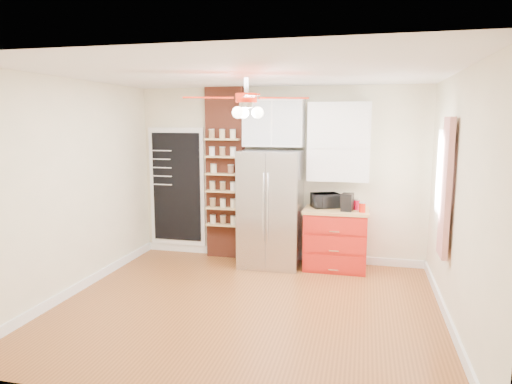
% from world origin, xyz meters
% --- Properties ---
extents(floor, '(4.50, 4.50, 0.00)m').
position_xyz_m(floor, '(0.00, 0.00, 0.00)').
color(floor, brown).
rests_on(floor, ground).
extents(ceiling, '(4.50, 4.50, 0.00)m').
position_xyz_m(ceiling, '(0.00, 0.00, 2.70)').
color(ceiling, white).
rests_on(ceiling, wall_back).
extents(wall_back, '(4.50, 0.02, 2.70)m').
position_xyz_m(wall_back, '(0.00, 2.00, 1.35)').
color(wall_back, beige).
rests_on(wall_back, floor).
extents(wall_front, '(4.50, 0.02, 2.70)m').
position_xyz_m(wall_front, '(0.00, -2.00, 1.35)').
color(wall_front, beige).
rests_on(wall_front, floor).
extents(wall_left, '(0.02, 4.00, 2.70)m').
position_xyz_m(wall_left, '(-2.25, 0.00, 1.35)').
color(wall_left, beige).
rests_on(wall_left, floor).
extents(wall_right, '(0.02, 4.00, 2.70)m').
position_xyz_m(wall_right, '(2.25, 0.00, 1.35)').
color(wall_right, beige).
rests_on(wall_right, floor).
extents(chalkboard, '(0.95, 0.05, 1.95)m').
position_xyz_m(chalkboard, '(-1.70, 1.96, 1.10)').
color(chalkboard, white).
rests_on(chalkboard, wall_back).
extents(brick_pillar, '(0.60, 0.16, 2.70)m').
position_xyz_m(brick_pillar, '(-0.85, 1.92, 1.35)').
color(brick_pillar, brown).
rests_on(brick_pillar, floor).
extents(fridge, '(0.90, 0.70, 1.75)m').
position_xyz_m(fridge, '(-0.05, 1.63, 0.88)').
color(fridge, '#BCBCC1').
rests_on(fridge, floor).
extents(upper_glass_cabinet, '(0.90, 0.35, 0.70)m').
position_xyz_m(upper_glass_cabinet, '(-0.05, 1.82, 2.15)').
color(upper_glass_cabinet, white).
rests_on(upper_glass_cabinet, wall_back).
extents(red_cabinet, '(0.94, 0.64, 0.90)m').
position_xyz_m(red_cabinet, '(0.92, 1.68, 0.45)').
color(red_cabinet, '#B01B12').
rests_on(red_cabinet, floor).
extents(upper_shelf_unit, '(0.90, 0.30, 1.15)m').
position_xyz_m(upper_shelf_unit, '(0.92, 1.85, 1.88)').
color(upper_shelf_unit, white).
rests_on(upper_shelf_unit, wall_back).
extents(window, '(0.04, 0.75, 1.05)m').
position_xyz_m(window, '(2.23, 0.90, 1.55)').
color(window, white).
rests_on(window, wall_right).
extents(curtain, '(0.06, 0.40, 1.55)m').
position_xyz_m(curtain, '(2.18, 0.35, 1.45)').
color(curtain, red).
rests_on(curtain, wall_right).
extents(ceiling_fan, '(1.40, 1.40, 0.44)m').
position_xyz_m(ceiling_fan, '(0.00, 0.00, 2.42)').
color(ceiling_fan, silver).
rests_on(ceiling_fan, ceiling).
extents(toaster_oven, '(0.46, 0.40, 0.22)m').
position_xyz_m(toaster_oven, '(0.75, 1.78, 1.01)').
color(toaster_oven, black).
rests_on(toaster_oven, red_cabinet).
extents(coffee_maker, '(0.18, 0.24, 0.25)m').
position_xyz_m(coffee_maker, '(1.08, 1.60, 1.03)').
color(coffee_maker, black).
rests_on(coffee_maker, red_cabinet).
extents(canister_left, '(0.10, 0.10, 0.13)m').
position_xyz_m(canister_left, '(1.29, 1.53, 0.97)').
color(canister_left, '#AA1809').
rests_on(canister_left, red_cabinet).
extents(canister_right, '(0.11, 0.11, 0.14)m').
position_xyz_m(canister_right, '(1.21, 1.73, 0.97)').
color(canister_right, '#A9091F').
rests_on(canister_right, red_cabinet).
extents(pantry_jar_oats, '(0.11, 0.11, 0.13)m').
position_xyz_m(pantry_jar_oats, '(-1.00, 1.80, 1.44)').
color(pantry_jar_oats, beige).
rests_on(pantry_jar_oats, brick_pillar).
extents(pantry_jar_beans, '(0.12, 0.12, 0.13)m').
position_xyz_m(pantry_jar_beans, '(-0.71, 1.75, 1.44)').
color(pantry_jar_beans, brown).
rests_on(pantry_jar_beans, brick_pillar).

